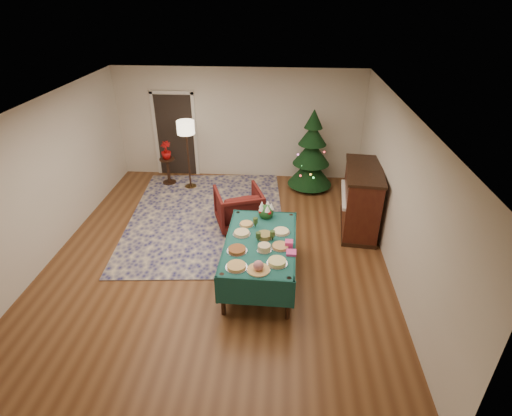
# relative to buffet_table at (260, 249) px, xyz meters

# --- Properties ---
(room_shell) EXTENTS (7.00, 7.00, 7.00)m
(room_shell) POSITION_rel_buffet_table_xyz_m (-0.80, 0.68, 0.74)
(room_shell) COLOR #593319
(room_shell) RESTS_ON ground
(doorway) EXTENTS (1.08, 0.04, 2.16)m
(doorway) POSITION_rel_buffet_table_xyz_m (-2.40, 4.16, 0.49)
(doorway) COLOR black
(doorway) RESTS_ON ground
(rug) EXTENTS (3.54, 4.45, 0.02)m
(rug) POSITION_rel_buffet_table_xyz_m (-1.26, 1.96, -0.60)
(rug) COLOR #15164F
(rug) RESTS_ON ground
(buffet_table) EXTENTS (1.18, 1.98, 0.76)m
(buffet_table) POSITION_rel_buffet_table_xyz_m (0.00, 0.00, 0.00)
(buffet_table) COLOR black
(buffet_table) RESTS_ON ground
(platter_0) EXTENTS (0.32, 0.32, 0.05)m
(platter_0) POSITION_rel_buffet_table_xyz_m (-0.30, -0.71, 0.17)
(platter_0) COLOR silver
(platter_0) RESTS_ON buffet_table
(platter_1) EXTENTS (0.34, 0.34, 0.16)m
(platter_1) POSITION_rel_buffet_table_xyz_m (0.02, -0.76, 0.22)
(platter_1) COLOR silver
(platter_1) RESTS_ON buffet_table
(platter_2) EXTENTS (0.31, 0.31, 0.06)m
(platter_2) POSITION_rel_buffet_table_xyz_m (0.28, -0.58, 0.18)
(platter_2) COLOR silver
(platter_2) RESTS_ON buffet_table
(platter_3) EXTENTS (0.32, 0.32, 0.05)m
(platter_3) POSITION_rel_buffet_table_xyz_m (-0.34, -0.31, 0.18)
(platter_3) COLOR silver
(platter_3) RESTS_ON buffet_table
(platter_4) EXTENTS (0.23, 0.23, 0.10)m
(platter_4) POSITION_rel_buffet_table_xyz_m (0.08, -0.26, 0.20)
(platter_4) COLOR silver
(platter_4) RESTS_ON buffet_table
(platter_5) EXTENTS (0.30, 0.30, 0.04)m
(platter_5) POSITION_rel_buffet_table_xyz_m (0.32, -0.16, 0.17)
(platter_5) COLOR silver
(platter_5) RESTS_ON buffet_table
(platter_6) EXTENTS (0.29, 0.29, 0.05)m
(platter_6) POSITION_rel_buffet_table_xyz_m (-0.32, 0.17, 0.18)
(platter_6) COLOR silver
(platter_6) RESTS_ON buffet_table
(platter_7) EXTENTS (0.28, 0.28, 0.07)m
(platter_7) POSITION_rel_buffet_table_xyz_m (0.06, 0.11, 0.19)
(platter_7) COLOR silver
(platter_7) RESTS_ON buffet_table
(platter_8) EXTENTS (0.29, 0.29, 0.04)m
(platter_8) POSITION_rel_buffet_table_xyz_m (0.33, 0.27, 0.17)
(platter_8) COLOR silver
(platter_8) RESTS_ON buffet_table
(platter_9) EXTENTS (0.25, 0.25, 0.04)m
(platter_9) POSITION_rel_buffet_table_xyz_m (-0.27, 0.46, 0.17)
(platter_9) COLOR silver
(platter_9) RESTS_ON buffet_table
(goblet_0) EXTENTS (0.08, 0.08, 0.18)m
(goblet_0) POSITION_rel_buffet_table_xyz_m (-0.11, 0.41, 0.25)
(goblet_0) COLOR #2D471E
(goblet_0) RESTS_ON buffet_table
(goblet_1) EXTENTS (0.08, 0.08, 0.18)m
(goblet_1) POSITION_rel_buffet_table_xyz_m (0.19, 0.03, 0.25)
(goblet_1) COLOR #2D471E
(goblet_1) RESTS_ON buffet_table
(goblet_2) EXTENTS (0.08, 0.08, 0.18)m
(goblet_2) POSITION_rel_buffet_table_xyz_m (-0.03, -0.03, 0.25)
(goblet_2) COLOR #2D471E
(goblet_2) RESTS_ON buffet_table
(napkin_stack) EXTENTS (0.15, 0.15, 0.04)m
(napkin_stack) POSITION_rel_buffet_table_xyz_m (0.49, -0.31, 0.17)
(napkin_stack) COLOR #E13E8F
(napkin_stack) RESTS_ON buffet_table
(gift_box) EXTENTS (0.12, 0.12, 0.10)m
(gift_box) POSITION_rel_buffet_table_xyz_m (0.45, -0.12, 0.20)
(gift_box) COLOR #DC3D80
(gift_box) RESTS_ON buffet_table
(centerpiece) EXTENTS (0.27, 0.27, 0.31)m
(centerpiece) POSITION_rel_buffet_table_xyz_m (0.05, 0.76, 0.28)
(centerpiece) COLOR #1E4C1E
(centerpiece) RESTS_ON buffet_table
(armchair) EXTENTS (1.09, 1.06, 0.90)m
(armchair) POSITION_rel_buffet_table_xyz_m (-0.54, 1.68, -0.16)
(armchair) COLOR #4C1310
(armchair) RESTS_ON ground
(floor_lamp) EXTENTS (0.40, 0.40, 1.66)m
(floor_lamp) POSITION_rel_buffet_table_xyz_m (-1.92, 3.36, 0.80)
(floor_lamp) COLOR #A57F3F
(floor_lamp) RESTS_ON ground
(side_table) EXTENTS (0.37, 0.37, 0.65)m
(side_table) POSITION_rel_buffet_table_xyz_m (-2.50, 3.55, -0.29)
(side_table) COLOR black
(side_table) RESTS_ON ground
(potted_plant) EXTENTS (0.24, 0.43, 0.24)m
(potted_plant) POSITION_rel_buffet_table_xyz_m (-2.50, 3.55, 0.17)
(potted_plant) COLOR #A50C0B
(potted_plant) RESTS_ON side_table
(christmas_tree) EXTENTS (1.35, 1.35, 1.93)m
(christmas_tree) POSITION_rel_buffet_table_xyz_m (0.98, 3.58, 0.26)
(christmas_tree) COLOR black
(christmas_tree) RESTS_ON ground
(piano) EXTENTS (0.85, 1.57, 1.30)m
(piano) POSITION_rel_buffet_table_xyz_m (1.87, 1.76, 0.03)
(piano) COLOR black
(piano) RESTS_ON ground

